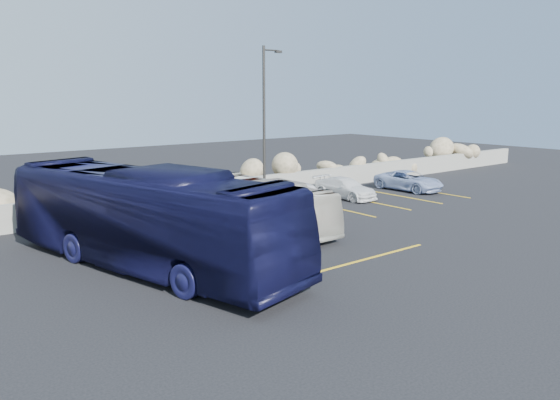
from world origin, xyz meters
TOP-DOWN VIEW (x-y plane):
  - ground at (0.00, 0.00)m, footprint 90.00×90.00m
  - seawall at (0.00, 12.00)m, footprint 60.00×0.40m
  - riprap_pile at (0.00, 13.20)m, footprint 54.00×2.80m
  - parking_lines at (4.64, 5.57)m, footprint 18.16×9.36m
  - lamppost at (2.56, 9.50)m, footprint 1.14×0.18m
  - vintage_bus at (-0.07, 5.93)m, footprint 1.83×7.63m
  - tour_coach at (-6.34, 4.18)m, footprint 5.63×12.39m
  - car_a at (3.78, 8.11)m, footprint 1.91×4.21m
  - car_c at (7.63, 8.87)m, footprint 1.78×3.97m
  - car_d at (12.45, 8.28)m, footprint 2.15×4.31m

SIDE VIEW (x-z plane):
  - ground at x=0.00m, z-range 0.00..0.00m
  - parking_lines at x=4.64m, z-range 0.00..0.01m
  - car_c at x=7.63m, z-range 0.00..1.13m
  - car_d at x=12.45m, z-range 0.00..1.17m
  - seawall at x=0.00m, z-range 0.00..1.20m
  - car_a at x=3.78m, z-range 0.00..1.40m
  - vintage_bus at x=-0.07m, z-range 0.00..2.12m
  - riprap_pile at x=0.00m, z-range 0.00..2.60m
  - tour_coach at x=-6.34m, z-range 0.00..3.36m
  - lamppost at x=2.56m, z-range 0.30..8.30m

